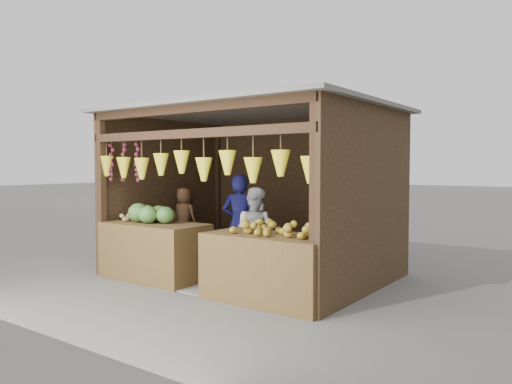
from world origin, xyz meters
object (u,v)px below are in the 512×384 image
(counter_left, at_px, (155,251))
(man_standing, at_px, (240,224))
(counter_right, at_px, (270,268))
(vendor_seated, at_px, (184,217))
(woman_standing, at_px, (255,233))

(counter_left, xyz_separation_m, man_standing, (0.87, 1.03, 0.38))
(counter_right, xyz_separation_m, vendor_seated, (-2.65, 1.17, 0.40))
(man_standing, distance_m, vendor_seated, 1.34)
(counter_right, xyz_separation_m, man_standing, (-1.32, 1.06, 0.38))
(counter_right, height_order, woman_standing, woman_standing)
(man_standing, bearing_deg, counter_left, 27.69)
(counter_right, bearing_deg, woman_standing, 133.99)
(man_standing, bearing_deg, counter_right, 119.05)
(vendor_seated, bearing_deg, counter_left, 111.36)
(counter_left, distance_m, vendor_seated, 1.29)
(man_standing, relative_size, vendor_seated, 1.52)
(counter_right, height_order, man_standing, man_standing)
(counter_left, height_order, woman_standing, woman_standing)
(woman_standing, distance_m, vendor_seated, 1.71)
(counter_right, distance_m, man_standing, 1.74)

